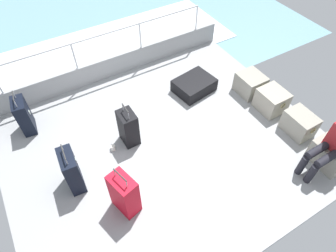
# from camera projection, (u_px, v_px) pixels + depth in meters

# --- Properties ---
(ground_plane) EXTENTS (4.40, 5.20, 0.06)m
(ground_plane) POSITION_uv_depth(u_px,v_px,m) (165.00, 145.00, 5.07)
(ground_plane) COLOR #939699
(gunwale_port) EXTENTS (0.06, 5.20, 0.45)m
(gunwale_port) POSITION_uv_depth(u_px,v_px,m) (112.00, 66.00, 6.09)
(gunwale_port) COLOR #939699
(gunwale_port) RESTS_ON ground_plane
(railing_port) EXTENTS (0.04, 4.20, 1.02)m
(railing_port) POSITION_uv_depth(u_px,v_px,m) (108.00, 43.00, 5.67)
(railing_port) COLOR silver
(railing_port) RESTS_ON ground_plane
(sea_wake) EXTENTS (12.00, 12.00, 0.01)m
(sea_wake) POSITION_uv_depth(u_px,v_px,m) (93.00, 54.00, 7.33)
(sea_wake) COLOR #6B99A8
(sea_wake) RESTS_ON ground_plane
(cargo_crate_0) EXTENTS (0.54, 0.46, 0.40)m
(cargo_crate_0) POSITION_uv_depth(u_px,v_px,m) (250.00, 84.00, 5.77)
(cargo_crate_0) COLOR gray
(cargo_crate_0) RESTS_ON ground_plane
(cargo_crate_1) EXTENTS (0.54, 0.45, 0.41)m
(cargo_crate_1) POSITION_uv_depth(u_px,v_px,m) (272.00, 100.00, 5.46)
(cargo_crate_1) COLOR #9E9989
(cargo_crate_1) RESTS_ON ground_plane
(cargo_crate_2) EXTENTS (0.55, 0.39, 0.40)m
(cargo_crate_2) POSITION_uv_depth(u_px,v_px,m) (299.00, 123.00, 5.09)
(cargo_crate_2) COLOR gray
(cargo_crate_2) RESTS_ON ground_plane
(cargo_crate_3) EXTENTS (0.59, 0.44, 0.40)m
(cargo_crate_3) POSITION_uv_depth(u_px,v_px,m) (331.00, 154.00, 4.66)
(cargo_crate_3) COLOR gray
(cargo_crate_3) RESTS_ON ground_plane
(passenger_seated) EXTENTS (0.34, 0.66, 1.10)m
(passenger_seated) POSITION_uv_depth(u_px,v_px,m) (333.00, 144.00, 4.31)
(passenger_seated) COLOR maroon
(passenger_seated) RESTS_ON ground_plane
(suitcase_0) EXTENTS (0.45, 0.24, 0.83)m
(suitcase_0) POSITION_uv_depth(u_px,v_px,m) (72.00, 171.00, 4.28)
(suitcase_0) COLOR black
(suitcase_0) RESTS_ON ground_plane
(suitcase_1) EXTENTS (0.42, 0.25, 0.81)m
(suitcase_1) POSITION_uv_depth(u_px,v_px,m) (24.00, 116.00, 5.03)
(suitcase_1) COLOR black
(suitcase_1) RESTS_ON ground_plane
(suitcase_2) EXTENTS (0.34, 0.26, 0.80)m
(suitcase_2) POSITION_uv_depth(u_px,v_px,m) (128.00, 128.00, 4.86)
(suitcase_2) COLOR black
(suitcase_2) RESTS_ON ground_plane
(suitcase_3) EXTENTS (0.45, 0.34, 0.86)m
(suitcase_3) POSITION_uv_depth(u_px,v_px,m) (124.00, 194.00, 4.03)
(suitcase_3) COLOR #B70C1E
(suitcase_3) RESTS_ON ground_plane
(suitcase_4) EXTENTS (0.69, 0.83, 0.26)m
(suitcase_4) POSITION_uv_depth(u_px,v_px,m) (194.00, 85.00, 5.85)
(suitcase_4) COLOR black
(suitcase_4) RESTS_ON ground_plane
(paper_cup) EXTENTS (0.08, 0.08, 0.10)m
(paper_cup) POSITION_uv_depth(u_px,v_px,m) (113.00, 148.00, 4.93)
(paper_cup) COLOR white
(paper_cup) RESTS_ON ground_plane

